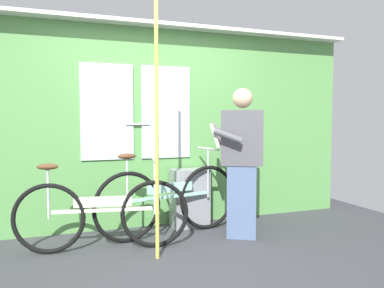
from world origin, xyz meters
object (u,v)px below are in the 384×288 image
at_px(bicycle_leaning_behind, 170,200).
at_px(passenger_reading_newspaper, 241,160).
at_px(handrail_pole, 157,131).
at_px(bicycle_near_door, 102,214).
at_px(trash_bin_by_wall, 190,198).

height_order(bicycle_leaning_behind, passenger_reading_newspaper, passenger_reading_newspaper).
bearing_deg(passenger_reading_newspaper, handrail_pole, 46.44).
xyz_separation_m(bicycle_near_door, passenger_reading_newspaper, (1.48, -0.09, 0.49)).
height_order(passenger_reading_newspaper, trash_bin_by_wall, passenger_reading_newspaper).
relative_size(bicycle_near_door, handrail_pole, 0.71).
xyz_separation_m(bicycle_leaning_behind, trash_bin_by_wall, (0.33, 0.27, -0.05)).
xyz_separation_m(bicycle_near_door, trash_bin_by_wall, (1.10, 0.52, -0.02)).
height_order(bicycle_near_door, bicycle_leaning_behind, bicycle_leaning_behind).
bearing_deg(trash_bin_by_wall, passenger_reading_newspaper, -58.15).
bearing_deg(passenger_reading_newspaper, trash_bin_by_wall, -28.24).
bearing_deg(bicycle_leaning_behind, bicycle_near_door, -171.72).
relative_size(bicycle_near_door, passenger_reading_newspaper, 1.04).
distance_m(bicycle_near_door, passenger_reading_newspaper, 1.56).
xyz_separation_m(bicycle_leaning_behind, passenger_reading_newspaper, (0.71, -0.34, 0.46)).
distance_m(bicycle_leaning_behind, passenger_reading_newspaper, 0.91).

